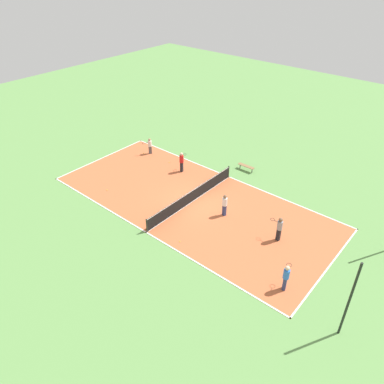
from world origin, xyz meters
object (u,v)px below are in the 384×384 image
at_px(bench, 246,166).
at_px(fence_post_back_right, 349,300).
at_px(tennis_net, 192,196).
at_px(player_coach_red, 182,161).
at_px(tennis_ball_left_sideline, 144,153).
at_px(tennis_ball_near_net, 107,190).
at_px(player_baseline_gray, 279,227).
at_px(player_near_white, 225,204).
at_px(tennis_ball_far_baseline, 180,241).
at_px(player_near_blue, 286,276).
at_px(tennis_ball_right_alley, 169,162).
at_px(player_far_white, 150,145).

xyz_separation_m(bench, fence_post_back_right, (10.82, 12.76, 2.04)).
height_order(tennis_net, bench, tennis_net).
distance_m(tennis_net, bench, 6.77).
distance_m(tennis_net, player_coach_red, 4.74).
bearing_deg(fence_post_back_right, tennis_ball_left_sideline, -108.18).
bearing_deg(tennis_ball_near_net, player_baseline_gray, 104.51).
height_order(tennis_net, player_near_white, player_near_white).
distance_m(player_near_white, tennis_ball_far_baseline, 4.45).
distance_m(tennis_net, player_near_blue, 10.24).
height_order(player_coach_red, tennis_ball_right_alley, player_coach_red).
bearing_deg(tennis_net, bench, 176.01).
distance_m(bench, player_near_white, 7.01).
relative_size(player_far_white, player_baseline_gray, 0.84).
bearing_deg(player_near_blue, player_near_white, 46.24).
xyz_separation_m(player_baseline_gray, fence_post_back_right, (4.35, 5.97, 1.34)).
bearing_deg(tennis_net, player_near_white, 94.07).
relative_size(bench, fence_post_back_right, 0.32).
distance_m(tennis_ball_near_net, tennis_ball_far_baseline, 8.72).
xyz_separation_m(tennis_net, player_near_white, (-0.21, 2.89, 0.46)).
xyz_separation_m(player_baseline_gray, tennis_ball_left_sideline, (-2.84, -15.92, -1.03)).
height_order(player_coach_red, tennis_ball_far_baseline, player_coach_red).
xyz_separation_m(player_coach_red, tennis_ball_left_sideline, (-0.17, -4.98, -1.02)).
distance_m(bench, tennis_ball_far_baseline, 11.04).
height_order(player_coach_red, tennis_ball_near_net, player_coach_red).
relative_size(player_near_blue, tennis_ball_far_baseline, 26.26).
height_order(tennis_net, tennis_ball_far_baseline, tennis_net).
relative_size(player_near_blue, player_near_white, 1.02).
distance_m(tennis_net, player_baseline_gray, 7.29).
relative_size(tennis_net, tennis_ball_near_net, 141.40).
xyz_separation_m(player_far_white, player_coach_red, (0.59, 4.51, 0.18)).
height_order(bench, tennis_ball_right_alley, bench).
bearing_deg(player_coach_red, tennis_net, -143.19).
bearing_deg(tennis_ball_far_baseline, tennis_ball_right_alley, -133.09).
bearing_deg(player_coach_red, fence_post_back_right, -126.97).
xyz_separation_m(player_far_white, fence_post_back_right, (7.60, 21.41, 1.53)).
bearing_deg(player_coach_red, player_near_blue, -129.47).
xyz_separation_m(player_coach_red, player_near_white, (2.74, 6.57, -0.06)).
distance_m(tennis_ball_right_alley, tennis_ball_far_baseline, 10.95).
bearing_deg(tennis_ball_far_baseline, player_coach_red, -139.18).
bearing_deg(fence_post_back_right, player_coach_red, -112.54).
height_order(tennis_net, player_far_white, player_far_white).
relative_size(player_near_blue, player_baseline_gray, 0.98).
relative_size(tennis_ball_left_sideline, tennis_ball_near_net, 1.00).
relative_size(player_baseline_gray, tennis_ball_far_baseline, 26.85).
height_order(bench, player_coach_red, player_coach_red).
xyz_separation_m(player_far_white, tennis_ball_far_baseline, (7.64, 10.61, -0.84)).
bearing_deg(tennis_ball_right_alley, tennis_ball_near_net, -5.91).
distance_m(player_near_white, tennis_ball_near_net, 9.81).
bearing_deg(player_near_white, player_coach_red, -6.43).
relative_size(player_coach_red, fence_post_back_right, 0.38).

